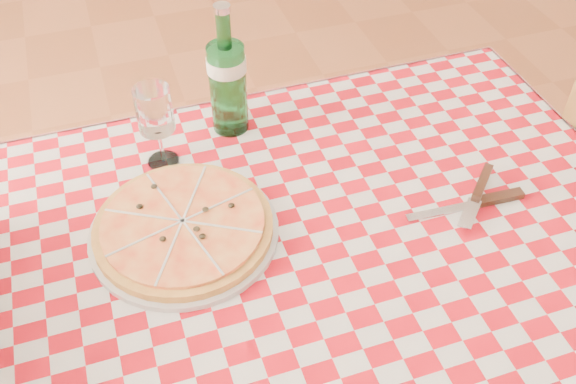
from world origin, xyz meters
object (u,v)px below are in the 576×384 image
water_bottle (227,70)px  pizza_plate (183,226)px  dining_table (308,268)px  wine_glass (157,127)px

water_bottle → pizza_plate: bearing=-120.2°
dining_table → wine_glass: bearing=127.3°
water_bottle → wine_glass: size_ratio=1.60×
water_bottle → dining_table: bearing=-81.2°
pizza_plate → wine_glass: bearing=89.9°
dining_table → wine_glass: size_ratio=6.63×
wine_glass → dining_table: bearing=-52.7°
water_bottle → wine_glass: bearing=-157.1°
pizza_plate → water_bottle: water_bottle is taller
pizza_plate → wine_glass: (0.00, 0.21, 0.07)m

